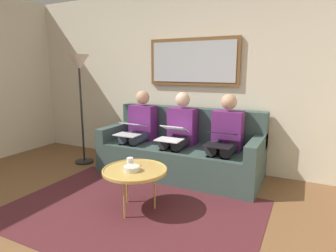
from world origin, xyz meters
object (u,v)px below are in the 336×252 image
object	(u,v)px
bowl	(132,169)
laptop_black	(220,139)
coffee_table	(135,171)
cup	(130,162)
couch	(181,151)
person_middle	(179,132)
laptop_white	(172,133)
standing_lamp	(79,74)
person_left	(225,137)
laptop_silver	(130,129)
person_right	(140,128)
framed_mirror	(193,62)

from	to	relation	value
bowl	laptop_black	size ratio (longest dim) A/B	0.44
coffee_table	cup	distance (m)	0.14
cup	couch	bearing A→B (deg)	-94.14
couch	person_middle	size ratio (longest dim) A/B	1.93
laptop_white	standing_lamp	size ratio (longest dim) A/B	0.24
couch	laptop_black	xyz separation A→B (m)	(-0.64, 0.31, 0.32)
person_left	cup	bearing A→B (deg)	56.20
coffee_table	laptop_silver	distance (m)	1.14
laptop_white	cup	bearing A→B (deg)	84.44
cup	person_middle	bearing A→B (deg)	-94.40
laptop_black	laptop_silver	bearing A→B (deg)	-0.09
bowl	person_right	distance (m)	1.37
person_left	person_middle	bearing A→B (deg)	0.00
laptop_silver	couch	bearing A→B (deg)	-154.48
coffee_table	person_middle	world-z (taller)	person_middle
framed_mirror	laptop_black	size ratio (longest dim) A/B	3.59
person_middle	standing_lamp	world-z (taller)	standing_lamp
cup	laptop_black	distance (m)	1.12
person_left	laptop_black	size ratio (longest dim) A/B	3.01
coffee_table	standing_lamp	world-z (taller)	standing_lamp
bowl	framed_mirror	bearing A→B (deg)	-89.40
bowl	person_middle	size ratio (longest dim) A/B	0.15
laptop_silver	laptop_white	bearing A→B (deg)	-179.16
person_left	person_middle	distance (m)	0.64
coffee_table	standing_lamp	xyz separation A→B (m)	(1.57, -0.95, 0.94)
person_right	bowl	bearing A→B (deg)	118.73
couch	cup	bearing A→B (deg)	85.86
laptop_black	person_right	size ratio (longest dim) A/B	0.33
cup	person_left	size ratio (longest dim) A/B	0.08
laptop_black	person_right	world-z (taller)	person_right
laptop_white	laptop_silver	bearing A→B (deg)	0.84
standing_lamp	coffee_table	bearing A→B (deg)	148.83
standing_lamp	laptop_silver	bearing A→B (deg)	177.61
bowl	laptop_white	world-z (taller)	laptop_white
couch	standing_lamp	bearing A→B (deg)	9.80
cup	laptop_black	xyz separation A→B (m)	(-0.72, -0.84, 0.15)
bowl	couch	bearing A→B (deg)	-89.21
person_left	person_right	world-z (taller)	same
framed_mirror	laptop_white	world-z (taller)	framed_mirror
laptop_black	coffee_table	bearing A→B (deg)	55.76
person_right	laptop_silver	distance (m)	0.24
bowl	person_right	bearing A→B (deg)	-61.27
couch	laptop_white	bearing A→B (deg)	90.00
framed_mirror	person_left	distance (m)	1.23
coffee_table	laptop_black	size ratio (longest dim) A/B	1.76
cup	laptop_white	xyz separation A→B (m)	(-0.08, -0.85, 0.14)
laptop_white	person_right	xyz separation A→B (m)	(0.64, -0.23, -0.02)
framed_mirror	couch	bearing A→B (deg)	90.00
bowl	laptop_silver	size ratio (longest dim) A/B	0.44
laptop_black	person_middle	world-z (taller)	person_middle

